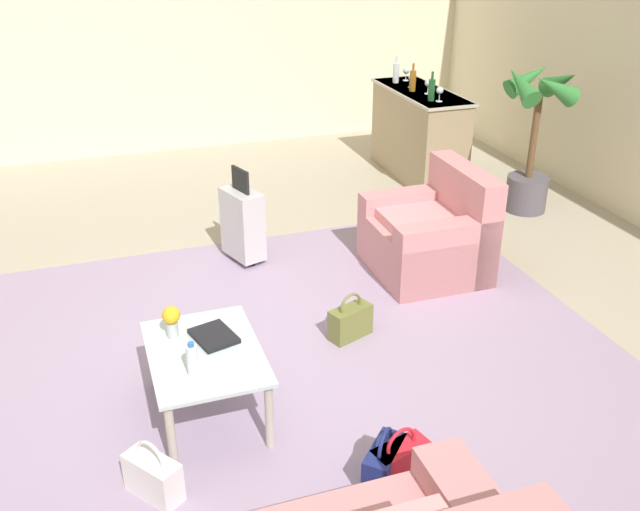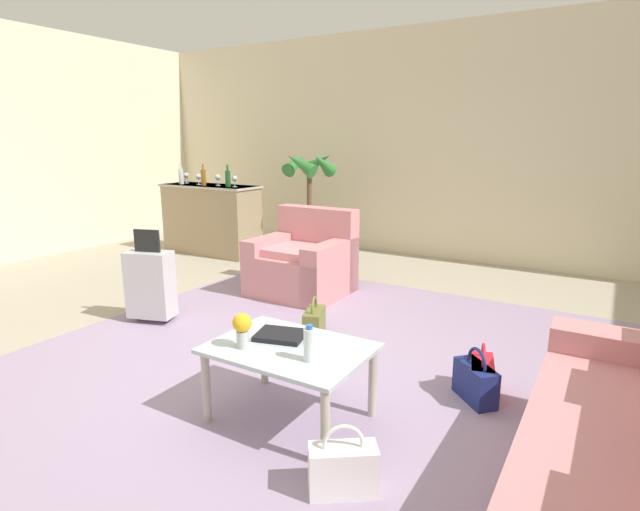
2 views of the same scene
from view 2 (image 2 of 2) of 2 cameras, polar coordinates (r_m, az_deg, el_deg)
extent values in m
plane|color=#A89E89|center=(3.70, -4.15, -12.94)|extent=(12.00, 12.00, 0.00)
cube|color=beige|center=(7.03, 15.49, 12.10)|extent=(10.24, 0.12, 3.10)
cube|color=#9984A3|center=(3.58, 5.89, -13.83)|extent=(5.20, 4.40, 0.01)
cube|color=#C67F84|center=(2.53, 31.75, -22.62)|extent=(0.84, 2.13, 0.45)
cube|color=#C67F84|center=(3.33, 31.90, -12.52)|extent=(0.84, 0.24, 0.59)
cube|color=#C67F84|center=(5.34, -2.20, -2.10)|extent=(0.95, 0.87, 0.44)
cube|color=#C67F84|center=(5.55, -0.32, 0.94)|extent=(0.95, 0.21, 0.90)
cube|color=#C67F84|center=(5.12, 1.25, -1.81)|extent=(0.21, 0.86, 0.60)
cube|color=#C67F84|center=(5.53, -5.41, -0.76)|extent=(0.21, 0.86, 0.60)
cube|color=pink|center=(5.23, -2.53, 0.53)|extent=(0.71, 0.61, 0.08)
cube|color=silver|center=(2.93, -3.51, -10.54)|extent=(0.90, 0.65, 0.02)
cylinder|color=#ADA899|center=(3.44, -6.43, -11.03)|extent=(0.05, 0.05, 0.44)
cylinder|color=#ADA899|center=(3.06, 6.02, -14.24)|extent=(0.05, 0.05, 0.44)
cylinder|color=#ADA899|center=(3.07, -12.90, -14.46)|extent=(0.05, 0.05, 0.44)
cylinder|color=#ADA899|center=(2.64, 0.60, -19.06)|extent=(0.05, 0.05, 0.44)
cylinder|color=silver|center=(2.71, -1.21, -10.19)|extent=(0.06, 0.06, 0.18)
cylinder|color=#2D6BBC|center=(2.67, -1.22, -8.18)|extent=(0.04, 0.04, 0.02)
cube|color=black|center=(3.04, -4.54, -9.07)|extent=(0.33, 0.29, 0.03)
cylinder|color=#B2B7BC|center=(2.92, -8.83, -9.44)|extent=(0.07, 0.07, 0.10)
sphere|color=gold|center=(2.88, -8.91, -7.60)|extent=(0.11, 0.11, 0.11)
cube|color=#937F60|center=(7.39, -12.31, 4.07)|extent=(1.44, 0.53, 0.99)
cube|color=#ADA899|center=(7.34, -12.49, 7.76)|extent=(1.48, 0.57, 0.03)
cylinder|color=silver|center=(7.72, -15.00, 8.01)|extent=(0.07, 0.07, 0.01)
cylinder|color=silver|center=(7.72, -15.02, 8.33)|extent=(0.01, 0.01, 0.08)
sphere|color=silver|center=(7.71, -15.05, 8.85)|extent=(0.08, 0.08, 0.08)
cylinder|color=silver|center=(7.42, -13.69, 7.89)|extent=(0.07, 0.07, 0.01)
cylinder|color=silver|center=(7.42, -13.71, 8.22)|extent=(0.01, 0.01, 0.08)
sphere|color=silver|center=(7.41, -13.74, 8.77)|extent=(0.08, 0.08, 0.08)
cylinder|color=silver|center=(7.21, -11.57, 7.86)|extent=(0.07, 0.07, 0.01)
cylinder|color=silver|center=(7.21, -11.58, 8.20)|extent=(0.01, 0.01, 0.08)
sphere|color=silver|center=(7.21, -11.61, 8.76)|extent=(0.08, 0.08, 0.08)
cylinder|color=silver|center=(6.96, -9.72, 7.75)|extent=(0.07, 0.07, 0.01)
cylinder|color=silver|center=(6.96, -9.73, 8.11)|extent=(0.01, 0.01, 0.08)
sphere|color=silver|center=(6.95, -9.75, 8.68)|extent=(0.08, 0.08, 0.08)
cylinder|color=silver|center=(7.57, -15.59, 8.69)|extent=(0.07, 0.07, 0.22)
cylinder|color=silver|center=(7.56, -15.66, 9.83)|extent=(0.03, 0.03, 0.08)
cylinder|color=brown|center=(7.26, -13.18, 8.66)|extent=(0.07, 0.07, 0.22)
cylinder|color=brown|center=(7.25, -13.24, 9.84)|extent=(0.03, 0.03, 0.08)
cylinder|color=#194C23|center=(6.95, -10.49, 8.60)|extent=(0.07, 0.07, 0.22)
cylinder|color=#194C23|center=(6.94, -10.54, 9.83)|extent=(0.03, 0.03, 0.08)
cube|color=#B7B7BC|center=(4.74, -18.81, -3.14)|extent=(0.45, 0.33, 0.60)
cube|color=black|center=(4.65, -19.17, 1.60)|extent=(0.24, 0.10, 0.20)
cylinder|color=black|center=(4.91, -19.93, -6.65)|extent=(0.03, 0.05, 0.05)
cylinder|color=black|center=(4.77, -17.08, -7.02)|extent=(0.03, 0.05, 0.05)
cube|color=navy|center=(3.40, 17.32, -13.75)|extent=(0.33, 0.32, 0.24)
torus|color=navy|center=(3.34, 17.49, -11.60)|extent=(0.16, 0.15, 0.20)
cube|color=white|center=(2.53, 2.65, -23.33)|extent=(0.34, 0.30, 0.24)
torus|color=white|center=(2.45, 2.69, -20.69)|extent=(0.17, 0.13, 0.20)
cube|color=red|center=(3.47, 17.96, -13.21)|extent=(0.22, 0.35, 0.24)
torus|color=red|center=(3.41, 18.12, -11.10)|extent=(0.07, 0.19, 0.20)
cube|color=olive|center=(4.20, -0.66, -7.82)|extent=(0.24, 0.35, 0.24)
torus|color=olive|center=(4.15, -0.67, -6.02)|extent=(0.09, 0.19, 0.20)
cylinder|color=#514C56|center=(7.13, -1.20, 1.47)|extent=(0.41, 0.41, 0.36)
cylinder|color=brown|center=(7.03, -1.23, 6.18)|extent=(0.07, 0.07, 0.82)
cone|color=#2D7533|center=(6.87, 0.33, 10.48)|extent=(0.20, 0.49, 0.38)
cone|color=#2D7533|center=(7.17, -0.29, 10.59)|extent=(0.49, 0.20, 0.38)
cone|color=#2D7533|center=(7.11, -2.77, 10.55)|extent=(0.20, 0.49, 0.38)
cone|color=#2D7533|center=(6.80, -2.25, 10.44)|extent=(0.49, 0.20, 0.38)
camera|label=1|loc=(2.89, 86.94, 25.76)|focal=40.00mm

